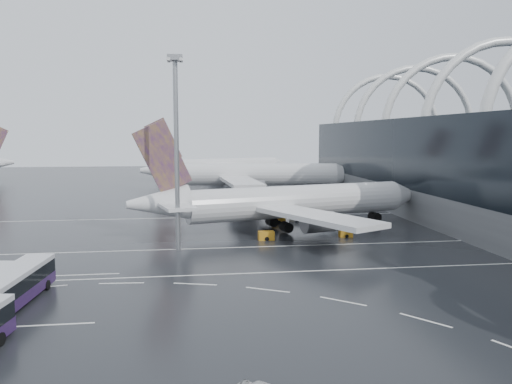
{
  "coord_description": "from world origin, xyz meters",
  "views": [
    {
      "loc": [
        -1.45,
        -60.35,
        16.7
      ],
      "look_at": [
        9.75,
        22.86,
        7.0
      ],
      "focal_mm": 35.0,
      "sensor_mm": 36.0,
      "label": 1
    }
  ],
  "objects": [
    {
      "name": "ground",
      "position": [
        0.0,
        0.0,
        0.0
      ],
      "size": [
        420.0,
        420.0,
        0.0
      ],
      "primitive_type": "plane",
      "color": "black",
      "rests_on": "ground"
    },
    {
      "name": "lane_marking_near",
      "position": [
        0.0,
        -2.0,
        0.01
      ],
      "size": [
        120.0,
        0.25,
        0.01
      ],
      "primitive_type": "cube",
      "color": "white",
      "rests_on": "ground"
    },
    {
      "name": "lane_marking_mid",
      "position": [
        0.0,
        12.0,
        0.01
      ],
      "size": [
        120.0,
        0.25,
        0.01
      ],
      "primitive_type": "cube",
      "color": "white",
      "rests_on": "ground"
    },
    {
      "name": "lane_marking_far",
      "position": [
        0.0,
        40.0,
        0.01
      ],
      "size": [
        120.0,
        0.25,
        0.01
      ],
      "primitive_type": "cube",
      "color": "white",
      "rests_on": "ground"
    },
    {
      "name": "airliner_main",
      "position": [
        14.98,
        24.71,
        4.78
      ],
      "size": [
        55.57,
        48.06,
        19.07
      ],
      "rotation": [
        0.0,
        0.0,
        0.27
      ],
      "color": "silver",
      "rests_on": "ground"
    },
    {
      "name": "airliner_gate_b",
      "position": [
        14.38,
        78.37,
        5.36
      ],
      "size": [
        61.63,
        54.91,
        21.4
      ],
      "rotation": [
        0.0,
        0.0,
        -0.14
      ],
      "color": "silver",
      "rests_on": "ground"
    },
    {
      "name": "airliner_gate_c",
      "position": [
        9.89,
        123.43,
        4.89
      ],
      "size": [
        53.72,
        48.91,
        19.57
      ],
      "rotation": [
        0.0,
        0.0,
        0.32
      ],
      "color": "silver",
      "rests_on": "ground"
    },
    {
      "name": "bus_row_near_d",
      "position": [
        -18.74,
        -9.85,
        1.88
      ],
      "size": [
        4.43,
        14.15,
        3.43
      ],
      "rotation": [
        0.0,
        0.0,
        1.48
      ],
      "color": "#28133D",
      "rests_on": "ground"
    },
    {
      "name": "floodlight_mast",
      "position": [
        -3.18,
        11.66,
        17.42
      ],
      "size": [
        2.12,
        2.12,
        27.7
      ],
      "color": "gray",
      "rests_on": "ground"
    },
    {
      "name": "gse_cart_belly_a",
      "position": [
        23.85,
        17.31,
        0.58
      ],
      "size": [
        2.12,
        1.25,
        1.16
      ],
      "primitive_type": "cube",
      "color": "#BB7C19",
      "rests_on": "ground"
    },
    {
      "name": "gse_cart_belly_b",
      "position": [
        19.07,
        33.71,
        0.67
      ],
      "size": [
        2.46,
        1.45,
        1.34
      ],
      "primitive_type": "cube",
      "color": "slate",
      "rests_on": "ground"
    },
    {
      "name": "gse_cart_belly_c",
      "position": [
        10.58,
        16.8,
        0.69
      ],
      "size": [
        2.52,
        1.49,
        1.38
      ],
      "primitive_type": "cube",
      "color": "#BB7C19",
      "rests_on": "ground"
    },
    {
      "name": "gse_cart_belly_e",
      "position": [
        15.21,
        31.24,
        0.68
      ],
      "size": [
        2.49,
        1.47,
        1.36
      ],
      "primitive_type": "cube",
      "color": "#BB7C19",
      "rests_on": "ground"
    }
  ]
}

